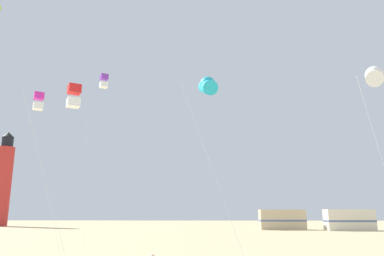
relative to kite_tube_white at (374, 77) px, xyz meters
name	(u,v)px	position (x,y,z in m)	size (l,w,h in m)	color
kite_tube_white	(374,77)	(0.00, 0.00, 0.00)	(1.80, 2.55, 9.03)	silver
kite_box_violet	(104,81)	(-15.79, 13.61, 4.88)	(1.94, 1.94, 13.82)	silver
kite_box_scarlet	(74,96)	(-13.99, 1.90, -0.17)	(3.18, 2.44, 8.75)	silver
kite_box_magenta	(39,101)	(-18.28, 7.36, 1.25)	(2.63, 2.63, 10.17)	silver
kite_tube_cyan	(208,86)	(-7.32, 1.68, 0.21)	(3.00, 2.93, 9.25)	silver
lighthouse_distant	(3,181)	(-43.09, 50.02, -0.49)	(2.80, 2.80, 16.80)	red
rv_van_tan	(282,220)	(3.94, 39.15, -6.94)	(6.46, 2.38, 2.80)	#C6B28C
rv_van_cream	(349,220)	(12.59, 36.86, -6.94)	(6.48, 2.44, 2.80)	beige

